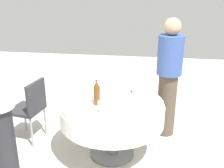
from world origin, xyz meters
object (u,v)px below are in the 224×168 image
plate_south (93,92)px  dining_table (112,113)px  wine_glass_north (117,101)px  wine_glass_rear (114,94)px  bottle_brown_outer (97,93)px  wine_glass_right (100,90)px  bottle_amber_west (97,92)px  chair_right (31,106)px  person_west (169,76)px  wine_glass_front (101,105)px  plate_left (80,104)px  bottle_clear_far (131,104)px  plate_near (132,101)px

plate_south → dining_table: bearing=-39.3°
wine_glass_north → wine_glass_rear: (-0.07, 0.18, 0.01)m
bottle_brown_outer → wine_glass_right: (0.00, 0.20, -0.04)m
bottle_amber_west → plate_south: 0.30m
wine_glass_north → plate_south: bearing=131.1°
wine_glass_right → chair_right: size_ratio=0.17×
plate_south → person_west: size_ratio=0.14×
dining_table → chair_right: (-1.14, 0.19, -0.07)m
wine_glass_front → person_west: size_ratio=0.08×
bottle_brown_outer → plate_left: size_ratio=1.21×
dining_table → bottle_brown_outer: size_ratio=4.19×
wine_glass_right → wine_glass_rear: wine_glass_rear is taller
dining_table → bottle_clear_far: (0.25, -0.31, 0.28)m
plate_south → plate_near: bearing=-22.6°
plate_south → chair_right: (-0.85, -0.04, -0.23)m
bottle_amber_west → bottle_clear_far: size_ratio=0.90×
bottle_amber_west → wine_glass_north: (0.26, -0.18, -0.02)m
plate_left → wine_glass_right: bearing=52.3°
bottle_clear_far → wine_glass_rear: (-0.23, 0.29, -0.02)m
wine_glass_north → plate_south: 0.58m
wine_glass_front → wine_glass_north: bearing=34.0°
plate_left → person_west: bearing=37.6°
wine_glass_north → chair_right: wine_glass_north is taller
dining_table → plate_south: 0.41m
wine_glass_rear → chair_right: bearing=169.8°
bottle_amber_west → wine_glass_front: size_ratio=1.89×
wine_glass_rear → wine_glass_north: bearing=-69.8°
wine_glass_rear → plate_south: 0.41m
plate_south → plate_left: size_ratio=0.91×
dining_table → chair_right: chair_right is taller
wine_glass_rear → chair_right: (-1.16, 0.21, -0.33)m
plate_south → chair_right: size_ratio=0.26×
bottle_amber_west → plate_left: (-0.18, -0.14, -0.10)m
bottle_brown_outer → wine_glass_front: size_ratio=2.30×
bottle_amber_west → plate_near: (0.41, 0.03, -0.10)m
wine_glass_rear → plate_near: wine_glass_rear is taller
plate_near → person_west: person_west is taller
wine_glass_rear → plate_left: bearing=-158.9°
person_west → wine_glass_right: bearing=-99.7°
dining_table → bottle_clear_far: size_ratio=4.56×
bottle_brown_outer → plate_near: (0.40, 0.13, -0.13)m
plate_near → chair_right: (-1.38, 0.18, -0.23)m
bottle_clear_far → chair_right: size_ratio=0.32×
wine_glass_north → plate_south: size_ratio=0.61×
bottle_amber_west → wine_glass_right: bearing=81.9°
bottle_amber_west → dining_table: bearing=6.0°
plate_near → plate_left: (-0.59, -0.18, 0.00)m
wine_glass_front → wine_glass_north: 0.20m
wine_glass_rear → plate_south: (-0.31, 0.25, -0.10)m
bottle_amber_west → plate_south: size_ratio=1.09×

